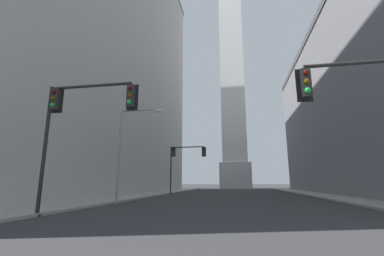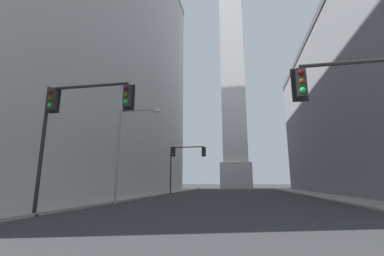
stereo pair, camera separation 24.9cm
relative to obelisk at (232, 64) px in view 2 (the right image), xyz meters
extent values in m
cube|color=gray|center=(-10.96, -39.90, -32.30)|extent=(5.00, 74.81, 0.15)
cube|color=gray|center=(10.96, -39.90, -32.30)|extent=(5.00, 74.81, 0.15)
cube|color=#B2AFAA|center=(-21.88, -33.64, -10.95)|extent=(20.53, 51.36, 42.85)
cube|color=silver|center=(0.00, 0.00, -29.33)|extent=(7.38, 7.38, 6.09)
cube|color=white|center=(0.00, 0.00, 1.28)|extent=(5.91, 5.91, 55.12)
cylinder|color=black|center=(5.83, -54.54, -26.54)|extent=(5.09, 0.14, 0.14)
cube|color=black|center=(3.29, -54.54, -27.21)|extent=(0.36, 0.36, 1.10)
cube|color=black|center=(3.28, -54.36, -27.21)|extent=(0.58, 0.06, 1.32)
sphere|color=#410907|center=(3.30, -54.73, -26.87)|extent=(0.22, 0.22, 0.22)
sphere|color=#483506|center=(3.30, -54.73, -27.21)|extent=(0.22, 0.22, 0.22)
sphere|color=green|center=(3.30, -54.73, -27.55)|extent=(0.22, 0.22, 0.22)
cylinder|color=black|center=(-8.43, -29.59, -29.17)|extent=(0.18, 0.18, 6.41)
cylinder|color=#262626|center=(-8.43, -29.59, -32.32)|extent=(0.40, 0.40, 0.10)
cube|color=black|center=(-8.14, -29.59, -26.67)|extent=(0.36, 0.36, 1.10)
cube|color=black|center=(-8.15, -29.41, -26.67)|extent=(0.58, 0.06, 1.32)
sphere|color=#410907|center=(-8.13, -29.78, -26.32)|extent=(0.22, 0.22, 0.22)
sphere|color=#483506|center=(-8.13, -29.78, -26.67)|extent=(0.22, 0.22, 0.22)
sphere|color=green|center=(-8.13, -29.78, -27.01)|extent=(0.22, 0.22, 0.22)
cylinder|color=black|center=(-6.14, -29.59, -26.07)|extent=(4.59, 0.14, 0.14)
sphere|color=black|center=(-8.43, -29.59, -26.07)|extent=(0.18, 0.18, 0.18)
cube|color=black|center=(-3.85, -29.59, -26.74)|extent=(0.36, 0.36, 1.10)
cube|color=black|center=(-3.86, -29.41, -26.74)|extent=(0.58, 0.06, 1.32)
sphere|color=#410907|center=(-3.84, -29.78, -26.39)|extent=(0.22, 0.22, 0.22)
sphere|color=#483506|center=(-3.84, -29.78, -26.74)|extent=(0.22, 0.22, 0.22)
sphere|color=green|center=(-3.84, -29.78, -27.08)|extent=(0.22, 0.22, 0.22)
cylinder|color=black|center=(-8.61, -53.11, -29.18)|extent=(0.18, 0.18, 6.38)
cylinder|color=#262626|center=(-8.61, -53.11, -32.32)|extent=(0.40, 0.40, 0.10)
cube|color=black|center=(-8.32, -53.11, -26.69)|extent=(0.34, 0.34, 1.10)
cube|color=black|center=(-8.32, -52.93, -26.69)|extent=(0.58, 0.04, 1.32)
sphere|color=#410907|center=(-8.32, -53.30, -26.35)|extent=(0.22, 0.22, 0.22)
sphere|color=#483506|center=(-8.32, -53.30, -26.69)|extent=(0.22, 0.22, 0.22)
sphere|color=green|center=(-8.32, -53.30, -27.03)|extent=(0.22, 0.22, 0.22)
cylinder|color=black|center=(-6.43, -53.11, -26.09)|extent=(4.37, 0.14, 0.14)
sphere|color=black|center=(-8.61, -53.11, -26.09)|extent=(0.18, 0.18, 0.18)
cube|color=black|center=(-4.25, -53.11, -26.76)|extent=(0.34, 0.34, 1.10)
cube|color=black|center=(-4.25, -52.93, -26.76)|extent=(0.58, 0.04, 1.32)
sphere|color=#410907|center=(-4.24, -53.30, -26.42)|extent=(0.22, 0.22, 0.22)
sphere|color=#483506|center=(-4.24, -53.30, -26.76)|extent=(0.22, 0.22, 0.22)
sphere|color=green|center=(-4.24, -53.30, -27.10)|extent=(0.22, 0.22, 0.22)
cylinder|color=gray|center=(-8.28, -45.74, -28.75)|extent=(0.20, 0.20, 7.25)
cylinder|color=gray|center=(-6.75, -45.74, -25.27)|extent=(3.05, 0.12, 0.12)
sphere|color=gray|center=(-8.28, -45.74, -25.27)|extent=(0.20, 0.20, 0.20)
ellipsoid|color=silver|center=(-5.22, -45.74, -25.39)|extent=(0.64, 0.36, 0.26)
camera|label=1|loc=(0.71, -64.14, -30.80)|focal=24.00mm
camera|label=2|loc=(0.96, -64.10, -30.80)|focal=24.00mm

